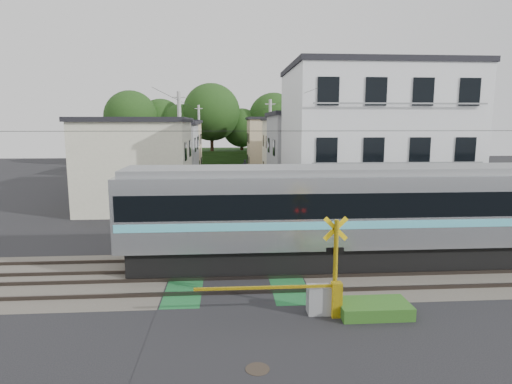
{
  "coord_description": "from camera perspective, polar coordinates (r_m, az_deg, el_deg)",
  "views": [
    {
      "loc": [
        -0.34,
        -16.08,
        5.89
      ],
      "look_at": [
        1.14,
        5.0,
        2.51
      ],
      "focal_mm": 30.0,
      "sensor_mm": 36.0,
      "label": 1
    }
  ],
  "objects": [
    {
      "name": "weed_patches",
      "position": [
        17.11,
        3.31,
        -10.41
      ],
      "size": [
        10.25,
        8.8,
        0.4
      ],
      "color": "#2D5E1E",
      "rests_on": "ground"
    },
    {
      "name": "track_bed",
      "position": [
        17.12,
        -2.69,
        -10.91
      ],
      "size": [
        120.0,
        120.0,
        0.14
      ],
      "color": "#47423A",
      "rests_on": "ground"
    },
    {
      "name": "apartment_block",
      "position": [
        27.09,
        15.12,
        6.17
      ],
      "size": [
        10.2,
        8.36,
        9.3
      ],
      "color": "white",
      "rests_on": "ground"
    },
    {
      "name": "crossing_signal_near",
      "position": [
        13.78,
        8.78,
        -13.1
      ],
      "size": [
        4.74,
        0.65,
        3.09
      ],
      "color": "yellow",
      "rests_on": "ground"
    },
    {
      "name": "ground",
      "position": [
        17.13,
        -2.69,
        -11.03
      ],
      "size": [
        120.0,
        120.0,
        0.0
      ],
      "primitive_type": "plane",
      "color": "black"
    },
    {
      "name": "tree_hill",
      "position": [
        63.54,
        -2.93,
        8.74
      ],
      "size": [
        40.0,
        13.25,
        11.54
      ],
      "color": "#1E3D14",
      "rests_on": "ground"
    },
    {
      "name": "manhole_cover",
      "position": [
        11.21,
        0.2,
        -22.55
      ],
      "size": [
        0.59,
        0.59,
        0.02
      ],
      "primitive_type": "cylinder",
      "color": "#2D261E",
      "rests_on": "ground"
    },
    {
      "name": "utility_poles",
      "position": [
        39.13,
        -5.1,
        6.41
      ],
      "size": [
        7.9,
        42.0,
        8.0
      ],
      "color": "#A5A5A0",
      "rests_on": "ground"
    },
    {
      "name": "pedestrian",
      "position": [
        50.06,
        -1.48,
        3.35
      ],
      "size": [
        0.71,
        0.53,
        1.77
      ],
      "primitive_type": "imported",
      "rotation": [
        0.0,
        0.0,
        2.97
      ],
      "color": "#22232B",
      "rests_on": "ground"
    },
    {
      "name": "catenary",
      "position": [
        17.46,
        17.32,
        1.46
      ],
      "size": [
        60.0,
        5.04,
        7.0
      ],
      "color": "#2D2D33",
      "rests_on": "ground"
    },
    {
      "name": "houses_row",
      "position": [
        42.09,
        -3.23,
        5.48
      ],
      "size": [
        22.07,
        31.35,
        6.8
      ],
      "color": "silver",
      "rests_on": "ground"
    },
    {
      "name": "crossing_signal_far",
      "position": [
        20.53,
        -10.22,
        -5.67
      ],
      "size": [
        4.74,
        0.65,
        3.09
      ],
      "color": "yellow",
      "rests_on": "ground"
    }
  ]
}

